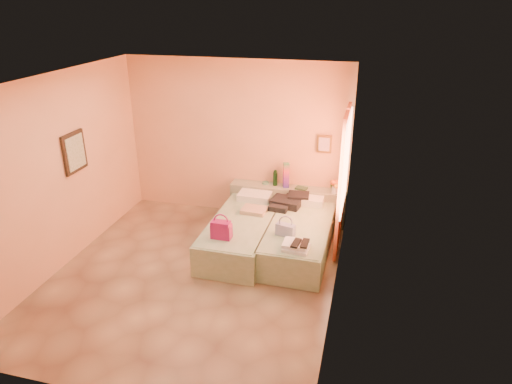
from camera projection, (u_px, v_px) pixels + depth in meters
ground at (194, 276)px, 6.63m from camera, size 4.50×4.50×0.00m
room_walls at (216, 148)px, 6.37m from camera, size 4.02×4.51×2.81m
headboard_ledge at (287, 204)px, 8.14m from camera, size 2.05×0.30×0.65m
bed_left at (242, 234)px, 7.28m from camera, size 0.92×2.01×0.50m
bed_right at (299, 238)px, 7.15m from camera, size 0.92×2.01×0.50m
water_bottle at (275, 178)px, 8.03m from camera, size 0.09×0.09×0.27m
rainbow_box at (286, 175)px, 7.92m from camera, size 0.13×0.13×0.45m
small_dish at (266, 183)px, 8.15m from camera, size 0.16×0.16×0.03m
green_book at (301, 188)px, 7.92m from camera, size 0.22×0.18×0.03m
flower_vase at (336, 185)px, 7.72m from camera, size 0.26×0.26×0.28m
magenta_handbag at (221, 229)px, 6.60m from camera, size 0.29×0.17×0.27m
khaki_garment at (254, 210)px, 7.42m from camera, size 0.41×0.33×0.07m
clothes_pile at (289, 202)px, 7.62m from camera, size 0.54×0.54×0.16m
blue_handbag at (285, 230)px, 6.69m from camera, size 0.30×0.18×0.18m
towel_stack at (296, 246)px, 6.33m from camera, size 0.37×0.32×0.10m
sandal_pair at (300, 244)px, 6.27m from camera, size 0.22×0.28×0.03m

